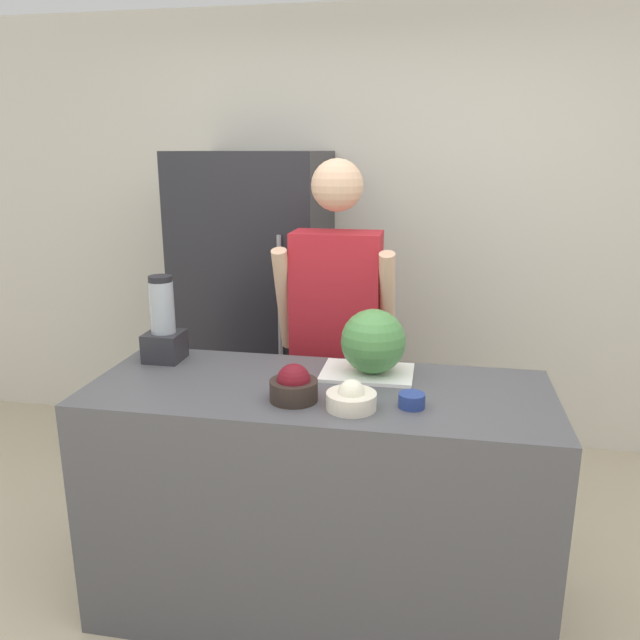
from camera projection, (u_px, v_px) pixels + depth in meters
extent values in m
cube|color=silver|center=(370.00, 234.00, 3.82)|extent=(8.00, 0.06, 2.60)
cube|color=#4C4C51|center=(318.00, 499.00, 2.45)|extent=(1.73, 0.69, 0.94)
cube|color=#232328|center=(258.00, 310.00, 3.63)|extent=(0.78, 0.74, 1.79)
cylinder|color=gray|center=(280.00, 296.00, 3.18)|extent=(0.02, 0.02, 0.63)
cube|color=#333338|center=(335.00, 442.00, 3.03)|extent=(0.30, 0.18, 0.85)
cube|color=#B21E28|center=(336.00, 298.00, 2.84)|extent=(0.40, 0.22, 0.60)
sphere|color=#DBAD89|center=(337.00, 185.00, 2.71)|extent=(0.23, 0.23, 0.23)
cylinder|color=#DBAD89|center=(284.00, 300.00, 2.85)|extent=(0.07, 0.24, 0.50)
cylinder|color=#DBAD89|center=(387.00, 304.00, 2.76)|extent=(0.07, 0.24, 0.50)
cube|color=white|center=(367.00, 373.00, 2.45)|extent=(0.36, 0.25, 0.01)
sphere|color=#4C8C47|center=(373.00, 341.00, 2.41)|extent=(0.25, 0.25, 0.25)
cylinder|color=#2D231E|center=(294.00, 390.00, 2.19)|extent=(0.17, 0.17, 0.07)
sphere|color=maroon|center=(294.00, 380.00, 2.18)|extent=(0.12, 0.12, 0.12)
cylinder|color=beige|center=(351.00, 401.00, 2.12)|extent=(0.17, 0.17, 0.06)
sphere|color=white|center=(351.00, 393.00, 2.11)|extent=(0.09, 0.09, 0.09)
cylinder|color=navy|center=(412.00, 400.00, 2.14)|extent=(0.09, 0.09, 0.05)
cube|color=#28282D|center=(165.00, 346.00, 2.61)|extent=(0.15, 0.15, 0.12)
cylinder|color=#99A3AD|center=(162.00, 307.00, 2.56)|extent=(0.10, 0.10, 0.22)
cylinder|color=black|center=(160.00, 279.00, 2.53)|extent=(0.10, 0.10, 0.02)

